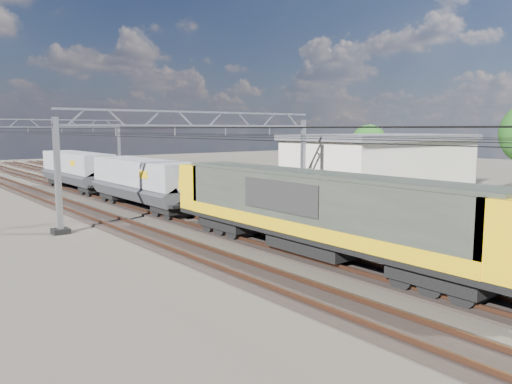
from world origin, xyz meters
TOP-DOWN VIEW (x-y plane):
  - ground at (0.00, 0.00)m, footprint 160.00×160.00m
  - track_outer_west at (-6.00, 0.00)m, footprint 2.60×140.00m
  - track_loco at (-2.00, 0.00)m, footprint 2.60×140.00m
  - track_inner_east at (2.00, 0.00)m, footprint 2.60×140.00m
  - track_outer_east at (6.00, 0.00)m, footprint 2.60×140.00m
  - catenary_gantry_mid at (0.00, 4.00)m, footprint 19.90×0.90m
  - catenary_gantry_far at (0.00, 40.00)m, footprint 19.90×0.90m
  - overhead_wires at (0.00, 8.00)m, footprint 12.03×140.00m
  - locomotive at (-2.00, -8.86)m, footprint 2.76×21.10m
  - hopper_wagon_lead at (-2.00, 8.83)m, footprint 3.38×13.00m
  - hopper_wagon_mid at (-2.00, 23.03)m, footprint 3.38×13.00m
  - industrial_shed at (22.00, 6.00)m, footprint 18.60×10.60m
  - tree_far at (30.32, 13.79)m, footprint 4.89×4.49m

SIDE VIEW (x-z plane):
  - ground at x=0.00m, z-range 0.00..0.00m
  - track_outer_west at x=-6.00m, z-range -0.08..0.22m
  - track_loco at x=-2.00m, z-range -0.08..0.22m
  - track_inner_east at x=2.00m, z-range -0.08..0.22m
  - track_outer_east at x=6.00m, z-range -0.08..0.22m
  - hopper_wagon_lead at x=-2.00m, z-range 0.60..3.86m
  - hopper_wagon_mid at x=-2.00m, z-range 0.60..3.86m
  - locomotive at x=-2.00m, z-range 0.52..4.14m
  - industrial_shed at x=22.00m, z-range 0.03..5.43m
  - catenary_gantry_mid at x=0.00m, z-range 0.35..7.46m
  - catenary_gantry_far at x=0.00m, z-range 0.35..7.46m
  - tree_far at x=30.32m, z-range 0.88..7.33m
  - overhead_wires at x=0.00m, z-range 5.48..6.02m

